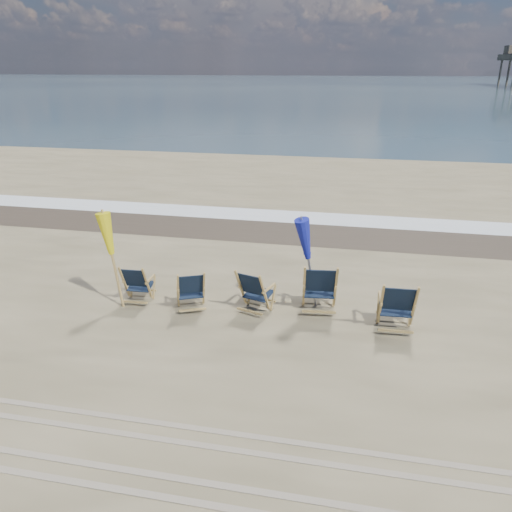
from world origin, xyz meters
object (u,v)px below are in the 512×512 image
Objects in this scene: beach_chair_1 at (204,290)px; beach_chair_3 at (336,289)px; beach_chair_2 at (264,295)px; beach_chair_4 at (414,309)px; beach_chair_0 at (147,285)px; umbrella_yellow at (111,239)px; umbrella_blue at (311,241)px.

beach_chair_3 is at bearing 163.84° from beach_chair_1.
beach_chair_4 is (2.82, -0.14, 0.05)m from beach_chair_2.
beach_chair_2 is 2.82m from beach_chair_4.
umbrella_yellow is at bearing 12.31° from beach_chair_0.
beach_chair_2 is 0.49× the size of umbrella_blue.
umbrella_yellow reaches higher than beach_chair_2.
umbrella_blue is at bearing 171.24° from beach_chair_1.
beach_chair_3 is at bearing -177.51° from beach_chair_0.
umbrella_blue reaches higher than beach_chair_0.
umbrella_yellow is at bearing -169.80° from umbrella_blue.
beach_chair_4 reaches higher than beach_chair_0.
umbrella_yellow is (-5.89, 0.01, 0.94)m from beach_chair_4.
umbrella_blue reaches higher than beach_chair_2.
beach_chair_3 is 0.56× the size of umbrella_blue.
beach_chair_2 is at bearing 2.41° from umbrella_yellow.
umbrella_blue is (3.29, 0.54, 1.01)m from beach_chair_0.
umbrella_yellow reaches higher than umbrella_blue.
beach_chair_4 is 0.54× the size of umbrella_yellow.
beach_chair_3 is at bearing -20.64° from umbrella_blue.
beach_chair_3 is 1.07m from umbrella_blue.
beach_chair_1 is 0.86× the size of beach_chair_4.
beach_chair_0 is 0.98× the size of beach_chair_1.
umbrella_blue is (3.89, 0.70, -0.01)m from umbrella_yellow.
beach_chair_2 is 0.87× the size of beach_chair_3.
beach_chair_1 is 2.63m from beach_chair_3.
beach_chair_2 is at bearing -145.12° from umbrella_blue.
beach_chair_4 is at bearing -165.28° from beach_chair_2.
beach_chair_2 is at bearing 176.78° from beach_chair_0.
umbrella_yellow reaches higher than beach_chair_1.
umbrella_yellow reaches higher than beach_chair_0.
beach_chair_3 reaches higher than beach_chair_4.
beach_chair_1 is at bearing -165.04° from umbrella_blue.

